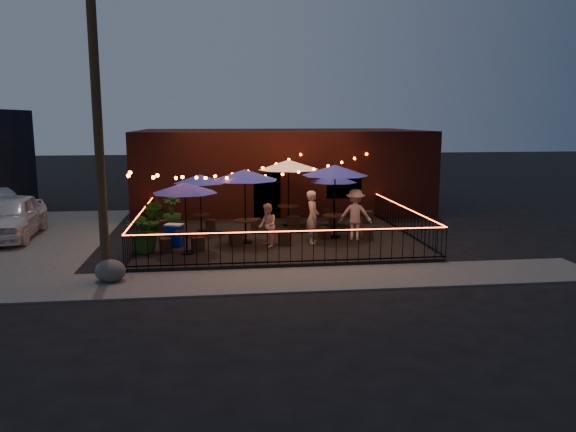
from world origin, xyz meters
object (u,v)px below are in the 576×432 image
at_px(utility_pole, 99,140).
at_px(cafe_table_5, 334,179).
at_px(cafe_table_0, 185,189).
at_px(boulder, 110,271).
at_px(cafe_table_4, 335,171).
at_px(cafe_table_2, 245,176).
at_px(cafe_table_1, 200,180).
at_px(cafe_table_3, 288,166).
at_px(cooler, 174,235).

height_order(utility_pole, cafe_table_5, utility_pole).
bearing_deg(cafe_table_0, boulder, -127.15).
bearing_deg(cafe_table_4, cafe_table_2, -171.84).
bearing_deg(cafe_table_1, cafe_table_5, 6.66).
height_order(cafe_table_3, cafe_table_5, cafe_table_3).
height_order(utility_pole, cafe_table_4, utility_pole).
bearing_deg(utility_pole, cafe_table_1, 66.63).
bearing_deg(cafe_table_2, utility_pole, -137.83).
height_order(cafe_table_1, cafe_table_2, cafe_table_2).
relative_size(cafe_table_0, cafe_table_3, 0.92).
relative_size(cafe_table_3, cafe_table_5, 1.07).
bearing_deg(cafe_table_0, cooler, 112.20).
bearing_deg(cafe_table_2, cafe_table_0, -145.08).
relative_size(utility_pole, cafe_table_4, 2.60).
bearing_deg(cafe_table_0, cafe_table_1, 83.73).
relative_size(cafe_table_1, cafe_table_4, 0.74).
bearing_deg(cafe_table_0, cafe_table_5, 35.52).
xyz_separation_m(utility_pole, cafe_table_1, (2.54, 5.89, -1.76)).
xyz_separation_m(utility_pole, cafe_table_3, (6.13, 6.80, -1.33)).
height_order(cafe_table_0, cafe_table_1, cafe_table_0).
relative_size(cafe_table_1, boulder, 2.62).
xyz_separation_m(cafe_table_0, cooler, (-0.49, 1.19, -1.77)).
xyz_separation_m(cafe_table_2, boulder, (-4.02, -4.05, -2.23)).
bearing_deg(cafe_table_1, cafe_table_2, -52.02).
xyz_separation_m(cafe_table_0, cafe_table_4, (5.38, 1.90, 0.34)).
xyz_separation_m(utility_pole, cafe_table_4, (7.54, 4.27, -1.35)).
distance_m(utility_pole, cafe_table_4, 8.77).
bearing_deg(cafe_table_0, cafe_table_2, 34.92).
distance_m(cafe_table_1, cafe_table_5, 5.46).
height_order(cafe_table_0, boulder, cafe_table_0).
distance_m(cafe_table_0, cafe_table_1, 3.54).
relative_size(utility_pole, cooler, 10.21).
relative_size(cafe_table_0, cooler, 3.24).
bearing_deg(cafe_table_2, cafe_table_5, 35.83).
relative_size(cafe_table_2, cafe_table_3, 1.04).
bearing_deg(utility_pole, cafe_table_2, 42.17).
xyz_separation_m(cafe_table_3, cafe_table_4, (1.42, -2.53, -0.01)).
bearing_deg(cafe_table_2, cafe_table_1, 127.98).
bearing_deg(cafe_table_4, cafe_table_5, 79.30).
xyz_separation_m(cafe_table_3, cooler, (-4.45, -3.23, -2.12)).
bearing_deg(boulder, cafe_table_4, 31.53).
relative_size(cafe_table_2, cafe_table_4, 0.93).
relative_size(utility_pole, cafe_table_1, 3.50).
height_order(cafe_table_4, cafe_table_5, cafe_table_4).
bearing_deg(utility_pole, cafe_table_0, 47.74).
bearing_deg(cafe_table_4, boulder, -148.47).
height_order(cafe_table_0, cafe_table_5, cafe_table_0).
relative_size(cafe_table_2, boulder, 3.28).
bearing_deg(cafe_table_0, cafe_table_4, 19.39).
height_order(cafe_table_5, boulder, cafe_table_5).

